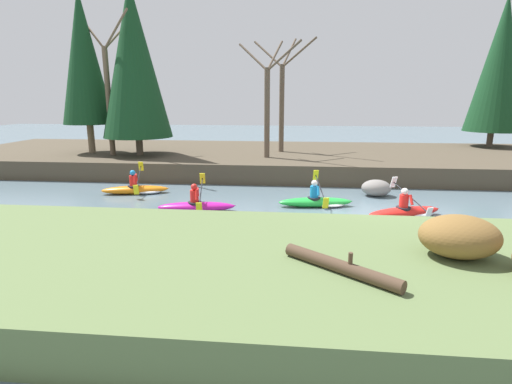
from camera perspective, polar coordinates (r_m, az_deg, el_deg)
name	(u,v)px	position (r m, az deg, el deg)	size (l,w,h in m)	color
ground_plane	(372,219)	(13.79, 16.23, -3.77)	(90.00, 90.00, 0.00)	slate
riverbank_near	(423,280)	(8.70, 22.78, -11.53)	(44.00, 6.08, 0.85)	#5B7042
riverbank_far	(341,160)	(23.32, 12.02, 4.51)	(44.00, 10.30, 0.93)	#4C4233
conifer_tree_far_left	(84,58)	(24.14, -23.42, 17.20)	(2.68, 2.68, 8.57)	#7A664C
conifer_tree_left	(134,61)	(22.24, -17.06, 17.45)	(3.57, 3.57, 8.66)	brown
conifer_tree_mid_left	(500,64)	(29.06, 31.50, 15.29)	(3.32, 3.32, 8.93)	brown
bare_tree_upstream	(109,88)	(22.71, -20.27, 13.75)	(4.05, 4.00, 7.39)	brown
bare_tree_mid_upstream	(268,102)	(20.49, 1.67, 12.72)	(3.27, 3.23, 5.90)	brown
bare_tree_mid_downstream	(282,98)	(22.80, 3.78, 13.28)	(3.50, 3.46, 6.34)	brown
shrub_clump_nearest	(459,236)	(8.86, 27.05, -5.67)	(1.54, 1.29, 0.84)	brown
kayaker_lead	(407,211)	(14.41, 20.79, -2.56)	(2.73, 1.98, 1.20)	red
kayaker_middle	(318,201)	(14.91, 8.89, -1.32)	(2.80, 2.07, 1.20)	green
kayaker_trailing	(197,205)	(14.24, -8.45, -1.90)	(2.80, 2.07, 1.20)	#C61999
kayaker_far_back	(138,189)	(17.42, -16.52, 0.42)	(2.78, 2.04, 1.20)	orange
boulder_midstream	(376,188)	(17.01, 16.80, 0.57)	(1.19, 0.93, 0.67)	gray
driftwood_log	(340,266)	(7.46, 11.94, -10.35)	(2.01, 1.69, 0.44)	#4C3828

